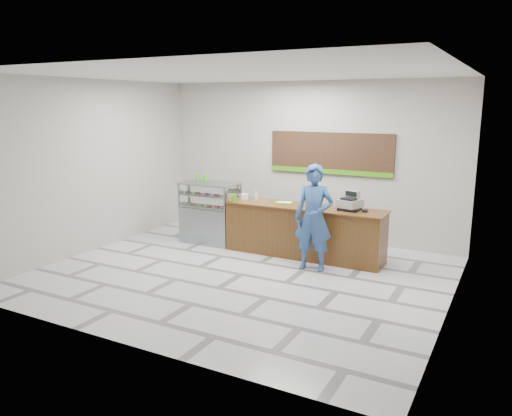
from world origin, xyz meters
The scene contains 16 objects.
floor centered at (0.00, 0.00, 0.00)m, with size 7.00×7.00×0.00m, color silver.
back_wall centered at (0.00, 3.00, 1.75)m, with size 7.00×7.00×0.00m, color #B3AEA5.
ceiling centered at (0.00, 0.00, 3.50)m, with size 7.00×7.00×0.00m, color silver.
sales_counter centered at (0.55, 1.55, 0.52)m, with size 3.26×0.76×1.03m.
display_case centered at (-1.67, 1.55, 0.68)m, with size 1.22×0.72×1.33m.
menu_board centered at (0.55, 2.96, 1.93)m, with size 2.80×0.06×0.90m.
cash_register centered at (1.46, 1.61, 1.16)m, with size 0.48×0.49×0.36m.
card_terminal centered at (1.77, 1.58, 1.05)m, with size 0.08×0.17×0.04m, color black.
serving_tray centered at (0.07, 1.63, 1.04)m, with size 0.41×0.35×0.02m.
napkin_box centered at (-0.85, 1.63, 1.09)m, with size 0.13×0.13×0.11m, color white.
straw_cup centered at (-0.61, 1.71, 1.09)m, with size 0.08×0.08×0.12m, color silver.
promo_box centered at (-0.95, 1.28, 1.11)m, with size 0.17×0.11×0.15m, color #3F9B12.
donut_decal centered at (0.78, 1.41, 1.03)m, with size 0.14×0.14×0.00m, color #F15D78.
green_cup_left centered at (-2.08, 1.71, 1.40)m, with size 0.09×0.09×0.14m, color #3F9B12.
green_cup_right centered at (-1.87, 1.69, 1.40)m, with size 0.09×0.09×0.14m, color #3F9B12.
customer centered at (1.02, 0.89, 0.98)m, with size 0.71×0.47×1.95m, color #2C4F86.
Camera 1 is at (4.26, -7.39, 3.02)m, focal length 35.00 mm.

